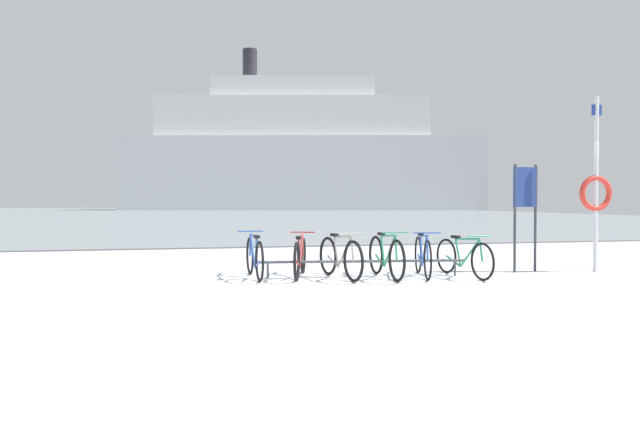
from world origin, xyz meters
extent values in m
cube|color=silver|center=(0.00, -1.00, -0.04)|extent=(80.00, 22.00, 0.08)
cube|color=gray|center=(0.00, 65.00, -0.04)|extent=(80.00, 110.00, 0.08)
cube|color=#47474C|center=(0.00, 10.00, -0.02)|extent=(80.00, 0.50, 0.05)
cylinder|color=#4C5156|center=(1.47, 3.08, 0.28)|extent=(3.68, 0.50, 0.05)
cylinder|color=#4C5156|center=(-0.18, 3.28, 0.14)|extent=(0.04, 0.04, 0.28)
cylinder|color=#4C5156|center=(3.12, 2.87, 0.14)|extent=(0.04, 0.04, 0.28)
torus|color=black|center=(-0.43, 3.88, 0.34)|extent=(0.08, 0.68, 0.68)
torus|color=black|center=(-0.37, 2.87, 0.34)|extent=(0.08, 0.68, 0.68)
cylinder|color=#3359B2|center=(-0.41, 3.56, 0.46)|extent=(0.07, 0.53, 0.58)
cylinder|color=#3359B2|center=(-0.39, 3.23, 0.44)|extent=(0.05, 0.19, 0.52)
cylinder|color=#3359B2|center=(-0.41, 3.48, 0.72)|extent=(0.08, 0.66, 0.08)
cylinder|color=#3359B2|center=(-0.38, 3.09, 0.26)|extent=(0.06, 0.44, 0.19)
cylinder|color=#3359B2|center=(-0.43, 3.85, 0.54)|extent=(0.04, 0.11, 0.41)
cube|color=black|center=(-0.39, 3.15, 0.73)|extent=(0.09, 0.20, 0.05)
cylinder|color=#3359B2|center=(-0.43, 3.81, 0.79)|extent=(0.46, 0.05, 0.02)
torus|color=black|center=(0.55, 3.86, 0.33)|extent=(0.24, 0.65, 0.66)
torus|color=black|center=(0.25, 2.83, 0.33)|extent=(0.24, 0.65, 0.66)
cylinder|color=#B22D2D|center=(0.45, 3.53, 0.45)|extent=(0.19, 0.55, 0.56)
cylinder|color=#B22D2D|center=(0.35, 3.19, 0.43)|extent=(0.09, 0.20, 0.50)
cylinder|color=#B22D2D|center=(0.43, 3.45, 0.69)|extent=(0.23, 0.68, 0.08)
cylinder|color=#B22D2D|center=(0.31, 3.05, 0.26)|extent=(0.17, 0.46, 0.18)
cylinder|color=#B22D2D|center=(0.54, 3.82, 0.52)|extent=(0.07, 0.12, 0.39)
cube|color=black|center=(0.33, 3.11, 0.71)|extent=(0.13, 0.21, 0.05)
cylinder|color=#B22D2D|center=(0.53, 3.78, 0.76)|extent=(0.45, 0.15, 0.02)
torus|color=black|center=(1.14, 2.52, 0.35)|extent=(0.19, 0.69, 0.69)
torus|color=black|center=(0.94, 3.50, 0.35)|extent=(0.19, 0.69, 0.69)
cylinder|color=gray|center=(1.07, 2.84, 0.47)|extent=(0.14, 0.52, 0.58)
cylinder|color=gray|center=(1.01, 3.16, 0.45)|extent=(0.07, 0.19, 0.52)
cylinder|color=gray|center=(1.06, 2.91, 0.72)|extent=(0.16, 0.65, 0.08)
cylinder|color=gray|center=(0.98, 3.30, 0.27)|extent=(0.12, 0.44, 0.19)
cylinder|color=gray|center=(1.13, 2.56, 0.55)|extent=(0.06, 0.12, 0.41)
cube|color=black|center=(1.00, 3.23, 0.74)|extent=(0.12, 0.21, 0.05)
cylinder|color=gray|center=(1.12, 2.60, 0.80)|extent=(0.46, 0.11, 0.02)
torus|color=black|center=(1.85, 2.39, 0.35)|extent=(0.07, 0.71, 0.71)
torus|color=black|center=(1.82, 3.42, 0.35)|extent=(0.07, 0.71, 0.71)
cylinder|color=#2D8C60|center=(1.84, 2.72, 0.48)|extent=(0.05, 0.55, 0.59)
cylinder|color=#2D8C60|center=(1.83, 3.06, 0.45)|extent=(0.04, 0.19, 0.53)
cylinder|color=#2D8C60|center=(1.84, 2.80, 0.74)|extent=(0.05, 0.68, 0.09)
cylinder|color=#2D8C60|center=(1.83, 3.20, 0.27)|extent=(0.05, 0.45, 0.19)
cylinder|color=#2D8C60|center=(1.85, 2.43, 0.56)|extent=(0.04, 0.11, 0.42)
cube|color=black|center=(1.83, 3.14, 0.75)|extent=(0.08, 0.20, 0.05)
cylinder|color=#2D8C60|center=(1.84, 2.47, 0.81)|extent=(0.46, 0.04, 0.02)
torus|color=black|center=(2.40, 2.42, 0.34)|extent=(0.19, 0.68, 0.69)
torus|color=black|center=(2.64, 3.43, 0.34)|extent=(0.19, 0.68, 0.69)
cylinder|color=#3359B2|center=(2.48, 2.75, 0.47)|extent=(0.16, 0.54, 0.58)
cylinder|color=#3359B2|center=(2.56, 3.07, 0.44)|extent=(0.08, 0.19, 0.52)
cylinder|color=#3359B2|center=(2.50, 2.82, 0.72)|extent=(0.19, 0.67, 0.08)
cylinder|color=#3359B2|center=(2.59, 3.21, 0.27)|extent=(0.14, 0.45, 0.19)
cylinder|color=#3359B2|center=(2.41, 2.46, 0.55)|extent=(0.06, 0.12, 0.41)
cube|color=black|center=(2.58, 3.15, 0.74)|extent=(0.12, 0.21, 0.05)
cylinder|color=#3359B2|center=(2.42, 2.49, 0.80)|extent=(0.45, 0.13, 0.02)
torus|color=black|center=(3.29, 2.20, 0.32)|extent=(0.13, 0.64, 0.64)
torus|color=black|center=(3.14, 3.29, 0.32)|extent=(0.13, 0.64, 0.64)
cylinder|color=#2D8C60|center=(3.24, 2.56, 0.44)|extent=(0.11, 0.57, 0.55)
cylinder|color=#2D8C60|center=(3.19, 2.91, 0.41)|extent=(0.06, 0.20, 0.49)
cylinder|color=#2D8C60|center=(3.23, 2.64, 0.67)|extent=(0.13, 0.71, 0.08)
cylinder|color=#2D8C60|center=(3.17, 3.06, 0.25)|extent=(0.10, 0.48, 0.18)
cylinder|color=#2D8C60|center=(3.29, 2.24, 0.51)|extent=(0.05, 0.12, 0.38)
cube|color=black|center=(3.18, 2.99, 0.69)|extent=(0.11, 0.21, 0.05)
cylinder|color=#2D8C60|center=(3.28, 2.28, 0.75)|extent=(0.46, 0.09, 0.02)
cylinder|color=#33383D|center=(4.45, 3.12, 1.01)|extent=(0.05, 0.05, 2.03)
cylinder|color=#33383D|center=(4.93, 3.21, 1.01)|extent=(0.05, 0.05, 2.03)
cube|color=navy|center=(4.69, 3.17, 1.60)|extent=(0.55, 0.14, 0.75)
cylinder|color=silver|center=(5.97, 2.86, 1.65)|extent=(0.08, 0.08, 3.30)
cylinder|color=white|center=(5.97, 2.86, 2.31)|extent=(0.09, 0.09, 0.30)
torus|color=red|center=(5.97, 2.86, 1.48)|extent=(0.68, 0.10, 0.68)
cube|color=navy|center=(5.97, 2.86, 3.05)|extent=(0.20, 0.03, 0.20)
cube|color=silver|center=(15.54, 83.64, 5.63)|extent=(57.29, 24.65, 11.25)
cube|color=white|center=(14.18, 83.95, 14.35)|extent=(43.25, 19.74, 6.19)
cube|color=white|center=(14.18, 83.95, 19.01)|extent=(26.48, 14.23, 3.15)
cylinder|color=#26262D|center=(7.36, 85.46, 23.12)|extent=(2.31, 2.31, 5.06)
camera|label=1|loc=(-1.41, -6.51, 1.33)|focal=32.06mm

